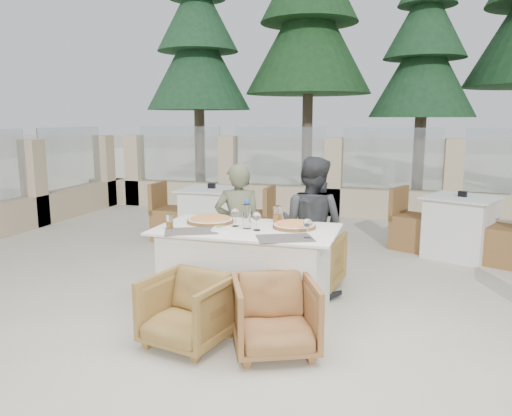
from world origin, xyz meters
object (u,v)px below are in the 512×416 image
(armchair_near_right, at_px, (275,316))
(wine_glass_near, at_px, (257,220))
(armchair_far_left, at_px, (244,254))
(armchair_far_right, at_px, (310,260))
(olive_dish, at_px, (219,228))
(pizza_left, at_px, (210,220))
(wine_glass_centre, at_px, (235,216))
(water_bottle, at_px, (247,214))
(beer_glass_left, at_px, (170,222))
(wine_glass_corner, at_px, (308,227))
(diner_right, at_px, (312,226))
(dining_table, at_px, (247,270))
(beer_glass_right, at_px, (277,214))
(bg_table_b, at_px, (460,227))
(diner_left, at_px, (238,228))
(armchair_near_left, at_px, (187,310))
(pizza_right, at_px, (294,225))
(bg_table_a, at_px, (212,215))

(armchair_near_right, bearing_deg, wine_glass_near, 93.16)
(armchair_far_left, relative_size, armchair_far_right, 1.04)
(olive_dish, xyz_separation_m, armchair_far_right, (0.63, 0.95, -0.50))
(pizza_left, bearing_deg, wine_glass_centre, -18.21)
(water_bottle, xyz_separation_m, armchair_far_left, (-0.28, 0.80, -0.60))
(water_bottle, distance_m, armchair_far_left, 1.03)
(beer_glass_left, bearing_deg, wine_glass_corner, -0.58)
(wine_glass_centre, height_order, diner_right, diner_right)
(dining_table, height_order, beer_glass_right, beer_glass_right)
(bg_table_b, bearing_deg, diner_left, -115.43)
(dining_table, height_order, armchair_near_left, dining_table)
(armchair_far_left, height_order, armchair_near_left, armchair_far_left)
(wine_glass_centre, xyz_separation_m, wine_glass_corner, (0.71, -0.26, 0.00))
(beer_glass_right, distance_m, diner_left, 0.53)
(pizza_right, relative_size, wine_glass_corner, 2.08)
(dining_table, distance_m, wine_glass_near, 0.49)
(diner_left, bearing_deg, bg_table_b, -156.07)
(dining_table, bearing_deg, pizza_left, 161.01)
(water_bottle, distance_m, olive_dish, 0.28)
(wine_glass_centre, xyz_separation_m, armchair_far_left, (-0.16, 0.74, -0.56))
(wine_glass_near, bearing_deg, armchair_near_right, -63.04)
(wine_glass_corner, relative_size, beer_glass_left, 1.48)
(olive_dish, height_order, armchair_far_left, olive_dish)
(wine_glass_centre, xyz_separation_m, bg_table_a, (-1.12, 2.25, -0.48))
(wine_glass_corner, distance_m, bg_table_b, 3.10)
(armchair_far_right, bearing_deg, diner_right, 110.45)
(wine_glass_near, height_order, armchair_far_right, wine_glass_near)
(water_bottle, height_order, beer_glass_left, water_bottle)
(armchair_far_right, bearing_deg, wine_glass_centre, 60.26)
(pizza_right, xyz_separation_m, diner_left, (-0.65, 0.38, -0.15))
(olive_dish, bearing_deg, armchair_near_right, -40.52)
(wine_glass_centre, xyz_separation_m, bg_table_b, (2.15, 2.43, -0.48))
(armchair_near_right, bearing_deg, armchair_near_left, 162.08)
(pizza_right, bearing_deg, dining_table, -162.34)
(pizza_left, height_order, armchair_far_left, pizza_left)
(armchair_near_left, height_order, diner_right, diner_right)
(pizza_right, height_order, armchair_far_right, pizza_right)
(water_bottle, distance_m, wine_glass_centre, 0.14)
(beer_glass_left, bearing_deg, water_bottle, 16.85)
(armchair_near_right, relative_size, bg_table_a, 0.38)
(wine_glass_near, height_order, beer_glass_left, wine_glass_near)
(beer_glass_left, xyz_separation_m, armchair_far_right, (1.09, 0.99, -0.54))
(wine_glass_centre, distance_m, bg_table_a, 2.56)
(wine_glass_centre, height_order, olive_dish, wine_glass_centre)
(pizza_left, height_order, pizza_right, pizza_left)
(wine_glass_near, relative_size, diner_right, 0.13)
(wine_glass_corner, relative_size, diner_left, 0.14)
(wine_glass_near, xyz_separation_m, beer_glass_left, (-0.76, -0.14, -0.03))
(water_bottle, height_order, armchair_near_left, water_bottle)
(armchair_near_right, bearing_deg, wine_glass_centre, 102.75)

